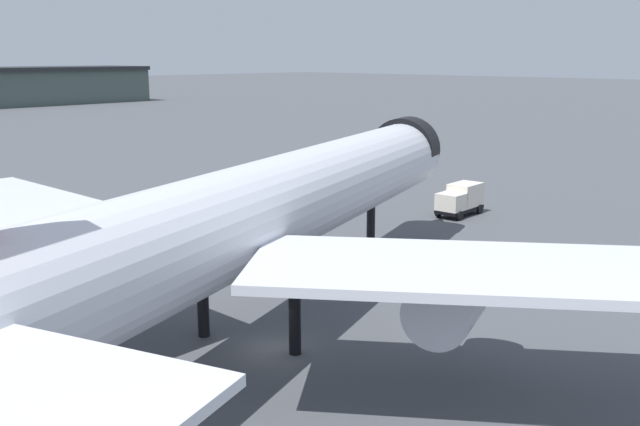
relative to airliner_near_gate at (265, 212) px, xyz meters
name	(u,v)px	position (x,y,z in m)	size (l,w,h in m)	color
ground	(275,350)	(-1.47, -2.27, -6.84)	(900.00, 900.00, 0.00)	#4C4F54
airliner_near_gate	(265,212)	(0.00, 0.00, 0.00)	(54.15, 48.23, 15.53)	silver
service_truck_front	(460,199)	(32.49, 8.54, -5.25)	(5.62, 2.85, 3.00)	black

